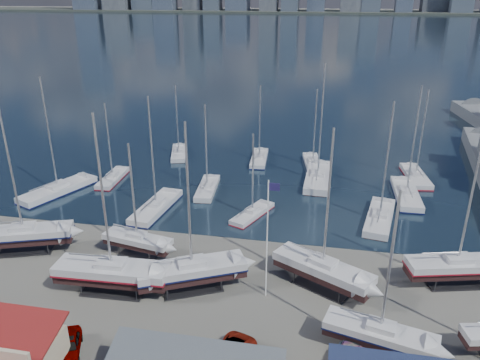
# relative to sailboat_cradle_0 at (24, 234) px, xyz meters

# --- Properties ---
(ground) EXTENTS (1400.00, 1400.00, 0.00)m
(ground) POSITION_rel_sailboat_cradle_0_xyz_m (24.55, -2.72, -2.11)
(ground) COLOR #605E59
(ground) RESTS_ON ground
(water) EXTENTS (1400.00, 600.00, 0.40)m
(water) POSITION_rel_sailboat_cradle_0_xyz_m (24.55, 307.28, -2.26)
(water) COLOR #19293A
(water) RESTS_ON ground
(far_shore) EXTENTS (1400.00, 80.00, 2.20)m
(far_shore) POSITION_rel_sailboat_cradle_0_xyz_m (24.55, 567.28, -1.01)
(far_shore) COLOR #2D332D
(far_shore) RESTS_ON ground
(sailboat_cradle_0) EXTENTS (10.85, 6.31, 16.86)m
(sailboat_cradle_0) POSITION_rel_sailboat_cradle_0_xyz_m (0.00, 0.00, 0.00)
(sailboat_cradle_0) COLOR #2D2D33
(sailboat_cradle_0) RESTS_ON ground
(sailboat_cradle_1) EXTENTS (11.35, 3.60, 17.99)m
(sailboat_cradle_1) POSITION_rel_sailboat_cradle_0_xyz_m (13.05, -5.24, 0.06)
(sailboat_cradle_1) COLOR #2D2D33
(sailboat_cradle_1) RESTS_ON ground
(sailboat_cradle_2) EXTENTS (8.19, 3.73, 13.15)m
(sailboat_cradle_2) POSITION_rel_sailboat_cradle_0_xyz_m (12.88, 1.43, -0.18)
(sailboat_cradle_2) COLOR #2D2D33
(sailboat_cradle_2) RESTS_ON ground
(sailboat_cradle_3) EXTENTS (10.87, 7.45, 17.14)m
(sailboat_cradle_3) POSITION_rel_sailboat_cradle_0_xyz_m (20.54, -3.45, 0.01)
(sailboat_cradle_3) COLOR #2D2D33
(sailboat_cradle_3) RESTS_ON ground
(sailboat_cradle_4) EXTENTS (10.26, 7.38, 16.52)m
(sailboat_cradle_4) POSITION_rel_sailboat_cradle_0_xyz_m (33.11, -0.83, -0.01)
(sailboat_cradle_4) COLOR #2D2D33
(sailboat_cradle_4) RESTS_ON ground
(sailboat_cradle_5) EXTENTS (9.32, 4.71, 14.62)m
(sailboat_cradle_5) POSITION_rel_sailboat_cradle_0_xyz_m (37.88, -9.26, -0.12)
(sailboat_cradle_5) COLOR #2D2D33
(sailboat_cradle_5) RESTS_ON ground
(sailboat_cradle_6) EXTENTS (10.42, 5.17, 16.21)m
(sailboat_cradle_6) POSITION_rel_sailboat_cradle_0_xyz_m (46.21, 2.33, -0.03)
(sailboat_cradle_6) COLOR #2D2D33
(sailboat_cradle_6) RESTS_ON ground
(sailboat_moored_0) EXTENTS (7.57, 12.20, 17.68)m
(sailboat_moored_0) POSITION_rel_sailboat_cradle_0_xyz_m (-5.23, 15.42, -1.80)
(sailboat_moored_0) COLOR black
(sailboat_moored_0) RESTS_ON water
(sailboat_moored_1) EXTENTS (2.77, 8.64, 12.76)m
(sailboat_moored_1) POSITION_rel_sailboat_cradle_0_xyz_m (0.47, 21.47, -1.81)
(sailboat_moored_1) COLOR black
(sailboat_moored_1) RESTS_ON water
(sailboat_moored_2) EXTENTS (4.70, 9.03, 13.14)m
(sailboat_moored_2) POSITION_rel_sailboat_cradle_0_xyz_m (6.87, 34.76, -1.79)
(sailboat_moored_2) COLOR black
(sailboat_moored_2) RESTS_ON water
(sailboat_moored_3) EXTENTS (4.17, 11.12, 16.23)m
(sailboat_moored_3) POSITION_rel_sailboat_cradle_0_xyz_m (10.78, 12.72, -1.81)
(sailboat_moored_3) COLOR black
(sailboat_moored_3) RESTS_ON water
(sailboat_moored_4) EXTENTS (3.30, 9.15, 13.53)m
(sailboat_moored_4) POSITION_rel_sailboat_cradle_0_xyz_m (15.89, 20.29, -1.79)
(sailboat_moored_4) COLOR black
(sailboat_moored_4) RESTS_ON water
(sailboat_moored_5) EXTENTS (3.20, 9.32, 13.70)m
(sailboat_moored_5) POSITION_rel_sailboat_cradle_0_xyz_m (21.42, 34.58, -1.81)
(sailboat_moored_5) COLOR black
(sailboat_moored_5) RESTS_ON water
(sailboat_moored_6) EXTENTS (5.06, 8.09, 11.74)m
(sailboat_moored_6) POSITION_rel_sailboat_cradle_0_xyz_m (23.75, 13.45, -1.80)
(sailboat_moored_6) COLOR black
(sailboat_moored_6) RESTS_ON water
(sailboat_moored_7) EXTENTS (3.76, 12.51, 18.78)m
(sailboat_moored_7) POSITION_rel_sailboat_cradle_0_xyz_m (31.66, 27.42, -1.79)
(sailboat_moored_7) COLOR black
(sailboat_moored_7) RESTS_ON water
(sailboat_moored_8) EXTENTS (4.00, 9.36, 13.55)m
(sailboat_moored_8) POSITION_rel_sailboat_cradle_0_xyz_m (30.61, 33.80, -1.81)
(sailboat_moored_8) COLOR black
(sailboat_moored_8) RESTS_ON water
(sailboat_moored_9) EXTENTS (4.90, 11.13, 16.25)m
(sailboat_moored_9) POSITION_rel_sailboat_cradle_0_xyz_m (39.98, 15.13, -1.79)
(sailboat_moored_9) COLOR black
(sailboat_moored_9) RESTS_ON water
(sailboat_moored_10) EXTENTS (3.31, 11.23, 16.72)m
(sailboat_moored_10) POSITION_rel_sailboat_cradle_0_xyz_m (44.30, 23.44, -1.81)
(sailboat_moored_10) COLOR black
(sailboat_moored_10) RESTS_ON water
(sailboat_moored_11) EXTENTS (3.86, 10.08, 14.70)m
(sailboat_moored_11) POSITION_rel_sailboat_cradle_0_xyz_m (46.70, 30.98, -1.81)
(sailboat_moored_11) COLOR black
(sailboat_moored_11) RESTS_ON water
(car_a) EXTENTS (3.24, 4.61, 1.46)m
(car_a) POSITION_rel_sailboat_cradle_0_xyz_m (13.15, -13.77, -1.39)
(car_a) COLOR gray
(car_a) RESTS_ON ground
(car_b) EXTENTS (4.48, 2.01, 1.43)m
(car_b) POSITION_rel_sailboat_cradle_0_xyz_m (24.49, -12.83, -1.40)
(car_b) COLOR gray
(car_b) RESTS_ON ground
(car_c) EXTENTS (4.35, 6.40, 1.63)m
(car_c) POSITION_rel_sailboat_cradle_0_xyz_m (26.12, -12.91, -1.30)
(car_c) COLOR gray
(car_c) RESTS_ON ground
(car_d) EXTENTS (3.80, 5.77, 1.55)m
(car_d) POSITION_rel_sailboat_cradle_0_xyz_m (35.26, -11.28, -1.34)
(car_d) COLOR gray
(car_d) RESTS_ON ground
(flagpole) EXTENTS (1.07, 0.12, 12.16)m
(flagpole) POSITION_rel_sailboat_cradle_0_xyz_m (27.92, -3.17, 4.89)
(flagpole) COLOR white
(flagpole) RESTS_ON ground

